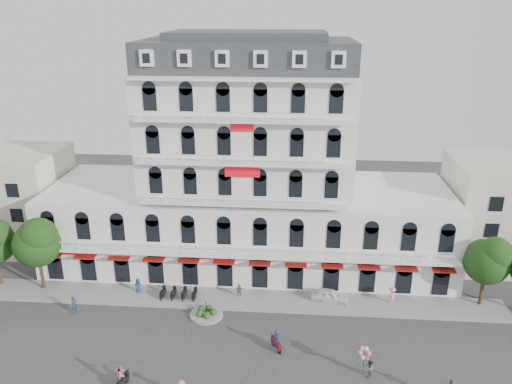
% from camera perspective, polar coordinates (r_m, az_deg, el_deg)
% --- Properties ---
extents(ground, '(120.00, 120.00, 0.00)m').
position_cam_1_polar(ground, '(44.83, -3.07, -18.44)').
color(ground, '#38383A').
rests_on(ground, ground).
extents(sidewalk, '(53.00, 4.00, 0.16)m').
position_cam_1_polar(sidewalk, '(52.04, -1.77, -12.17)').
color(sidewalk, gray).
rests_on(sidewalk, ground).
extents(main_building, '(45.00, 15.00, 25.80)m').
position_cam_1_polar(main_building, '(55.82, -0.89, 1.46)').
color(main_building, silver).
rests_on(main_building, ground).
extents(flank_building_west, '(14.00, 10.00, 12.00)m').
position_cam_1_polar(flank_building_west, '(68.48, -26.56, -0.64)').
color(flank_building_west, beige).
rests_on(flank_building_west, ground).
extents(flank_building_east, '(14.00, 10.00, 12.00)m').
position_cam_1_polar(flank_building_east, '(63.95, 27.18, -2.16)').
color(flank_building_east, beige).
rests_on(flank_building_east, ground).
extents(traffic_island, '(3.20, 3.20, 1.60)m').
position_cam_1_polar(traffic_island, '(49.85, -5.69, -13.65)').
color(traffic_island, gray).
rests_on(traffic_island, ground).
extents(parked_scooter_row, '(4.40, 1.80, 1.10)m').
position_cam_1_polar(parked_scooter_row, '(52.90, -8.80, -11.93)').
color(parked_scooter_row, black).
rests_on(parked_scooter_row, ground).
extents(tree_west_inner, '(4.76, 4.76, 8.25)m').
position_cam_1_polar(tree_west_inner, '(55.82, -23.78, -5.12)').
color(tree_west_inner, '#382314').
rests_on(tree_west_inner, ground).
extents(tree_east_inner, '(4.40, 4.37, 7.57)m').
position_cam_1_polar(tree_east_inner, '(53.58, 25.00, -6.94)').
color(tree_east_inner, '#382314').
rests_on(tree_east_inner, ground).
extents(parked_car, '(4.07, 2.22, 1.31)m').
position_cam_1_polar(parked_car, '(52.07, 8.43, -11.64)').
color(parked_car, white).
rests_on(parked_car, ground).
extents(rider_southwest, '(0.81, 1.68, 2.16)m').
position_cam_1_polar(rider_southwest, '(42.71, -15.08, -19.64)').
color(rider_southwest, black).
rests_on(rider_southwest, ground).
extents(rider_east, '(1.05, 1.54, 2.00)m').
position_cam_1_polar(rider_east, '(45.10, 2.36, -16.58)').
color(rider_east, maroon).
rests_on(rider_east, ground).
extents(pedestrian_left, '(0.87, 0.61, 1.69)m').
position_cam_1_polar(pedestrian_left, '(54.16, -13.31, -10.41)').
color(pedestrian_left, navy).
rests_on(pedestrian_left, ground).
extents(pedestrian_mid, '(0.94, 0.49, 1.53)m').
position_cam_1_polar(pedestrian_mid, '(52.11, -1.92, -11.23)').
color(pedestrian_mid, '#585960').
rests_on(pedestrian_mid, ground).
extents(pedestrian_right, '(1.42, 1.19, 1.91)m').
position_cam_1_polar(pedestrian_right, '(52.75, 15.28, -11.36)').
color(pedestrian_right, pink).
rests_on(pedestrian_right, ground).
extents(pedestrian_far, '(0.66, 0.76, 1.77)m').
position_cam_1_polar(pedestrian_far, '(52.84, -20.07, -11.97)').
color(pedestrian_far, navy).
rests_on(pedestrian_far, ground).
extents(balloon_vendor, '(1.46, 1.36, 2.45)m').
position_cam_1_polar(balloon_vendor, '(43.28, 12.61, -18.50)').
color(balloon_vendor, '#515258').
rests_on(balloon_vendor, ground).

